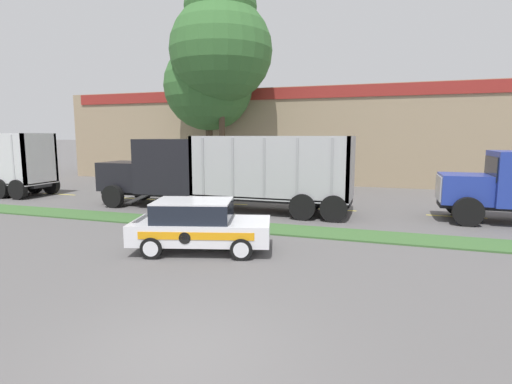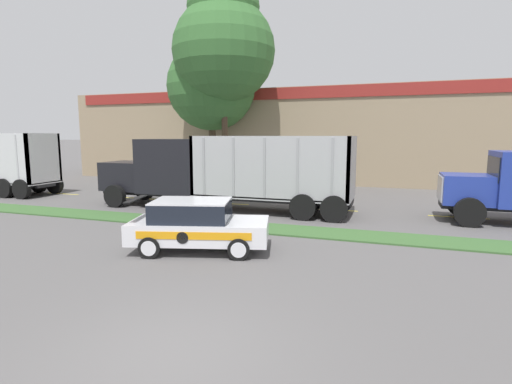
# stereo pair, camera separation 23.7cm
# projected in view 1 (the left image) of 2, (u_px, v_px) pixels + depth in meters

# --- Properties ---
(ground_plane) EXTENTS (600.00, 600.00, 0.00)m
(ground_plane) POSITION_uv_depth(u_px,v_px,m) (179.00, 355.00, 6.34)
(ground_plane) COLOR #5B5959
(grass_verge) EXTENTS (120.00, 1.64, 0.06)m
(grass_verge) POSITION_uv_depth(u_px,v_px,m) (297.00, 231.00, 14.57)
(grass_verge) COLOR #3D6633
(grass_verge) RESTS_ON ground_plane
(centre_line_1) EXTENTS (2.40, 0.14, 0.01)m
(centre_line_1) POSITION_uv_depth(u_px,v_px,m) (59.00, 194.00, 23.93)
(centre_line_1) COLOR yellow
(centre_line_1) RESTS_ON ground_plane
(centre_line_2) EXTENTS (2.40, 0.14, 0.01)m
(centre_line_2) POSITION_uv_depth(u_px,v_px,m) (136.00, 198.00, 22.27)
(centre_line_2) COLOR yellow
(centre_line_2) RESTS_ON ground_plane
(centre_line_3) EXTENTS (2.40, 0.14, 0.01)m
(centre_line_3) POSITION_uv_depth(u_px,v_px,m) (225.00, 204.00, 20.60)
(centre_line_3) COLOR yellow
(centre_line_3) RESTS_ON ground_plane
(centre_line_4) EXTENTS (2.40, 0.14, 0.01)m
(centre_line_4) POSITION_uv_depth(u_px,v_px,m) (331.00, 209.00, 18.93)
(centre_line_4) COLOR yellow
(centre_line_4) RESTS_ON ground_plane
(centre_line_5) EXTENTS (2.40, 0.14, 0.01)m
(centre_line_5) POSITION_uv_depth(u_px,v_px,m) (456.00, 217.00, 17.27)
(centre_line_5) COLOR yellow
(centre_line_5) RESTS_ON ground_plane
(dump_truck_mid) EXTENTS (12.44, 2.79, 3.46)m
(dump_truck_mid) POSITION_uv_depth(u_px,v_px,m) (195.00, 173.00, 19.20)
(dump_truck_mid) COLOR black
(dump_truck_mid) RESTS_ON ground_plane
(rally_car) EXTENTS (4.47, 2.91, 1.58)m
(rally_car) POSITION_uv_depth(u_px,v_px,m) (199.00, 225.00, 12.07)
(rally_car) COLOR white
(rally_car) RESTS_ON ground_plane
(traffic_cone) EXTENTS (0.42, 0.42, 0.53)m
(traffic_cone) POSITION_uv_depth(u_px,v_px,m) (190.00, 227.00, 14.19)
(traffic_cone) COLOR black
(traffic_cone) RESTS_ON ground_plane
(store_building_backdrop) EXTENTS (35.85, 12.10, 6.92)m
(store_building_backdrop) POSITION_uv_depth(u_px,v_px,m) (294.00, 136.00, 34.52)
(store_building_backdrop) COLOR #9E896B
(store_building_backdrop) RESTS_ON ground_plane
(tree_behind_left) EXTENTS (6.26, 6.26, 11.67)m
(tree_behind_left) POSITION_uv_depth(u_px,v_px,m) (208.00, 77.00, 28.14)
(tree_behind_left) COLOR #473828
(tree_behind_left) RESTS_ON ground_plane
(tree_behind_centre) EXTENTS (6.78, 6.78, 14.12)m
(tree_behind_centre) POSITION_uv_depth(u_px,v_px,m) (221.00, 40.00, 26.18)
(tree_behind_centre) COLOR #473828
(tree_behind_centre) RESTS_ON ground_plane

